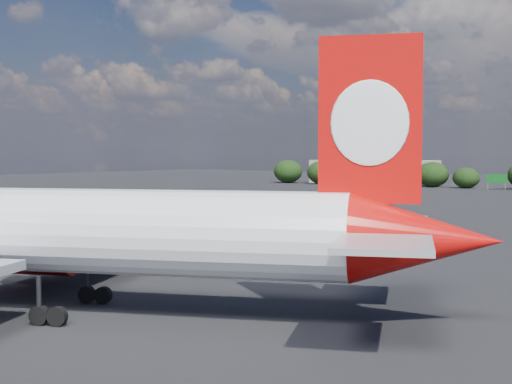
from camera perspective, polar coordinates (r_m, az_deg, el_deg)
The scene contains 4 objects.
ground at distance 100.92m, azimuth 8.72°, elevation -2.99°, with size 500.00×500.00×0.00m, color black.
qantas_airliner at distance 49.61m, azimuth -15.47°, elevation -3.17°, with size 52.19×50.29×17.87m.
terminal_building at distance 247.55m, azimuth 9.38°, elevation 1.60°, with size 42.00×16.00×8.00m.
highway_sign at distance 215.06m, azimuth 18.70°, elevation 1.00°, with size 6.00×0.30×4.50m.
Camera 1 is at (45.95, -29.19, 10.88)m, focal length 50.00 mm.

